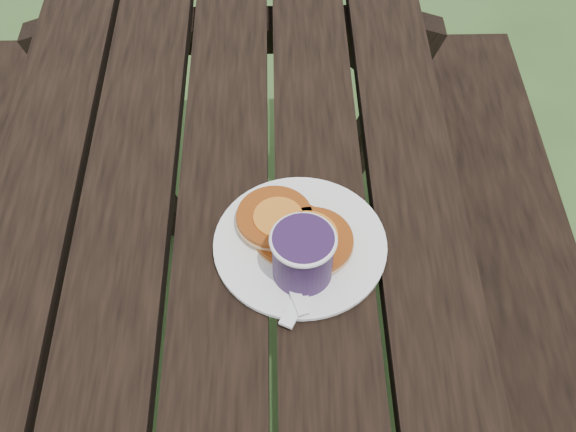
{
  "coord_description": "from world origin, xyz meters",
  "views": [
    {
      "loc": [
        0.09,
        -0.59,
        1.62
      ],
      "look_at": [
        0.1,
        0.05,
        0.8
      ],
      "focal_mm": 45.0,
      "sensor_mm": 36.0,
      "label": 1
    }
  ],
  "objects_px": {
    "picnic_table": "(235,379)",
    "pancake_stack": "(294,231)",
    "plate": "(300,245)",
    "coffee_cup": "(303,255)"
  },
  "relations": [
    {
      "from": "pancake_stack",
      "to": "coffee_cup",
      "type": "distance_m",
      "value": 0.07
    },
    {
      "from": "plate",
      "to": "coffee_cup",
      "type": "relative_size",
      "value": 2.65
    },
    {
      "from": "picnic_table",
      "to": "plate",
      "type": "relative_size",
      "value": 7.26
    },
    {
      "from": "plate",
      "to": "pancake_stack",
      "type": "relative_size",
      "value": 1.46
    },
    {
      "from": "picnic_table",
      "to": "pancake_stack",
      "type": "height_order",
      "value": "pancake_stack"
    },
    {
      "from": "pancake_stack",
      "to": "picnic_table",
      "type": "bearing_deg",
      "value": -159.62
    },
    {
      "from": "plate",
      "to": "coffee_cup",
      "type": "bearing_deg",
      "value": -88.25
    },
    {
      "from": "picnic_table",
      "to": "plate",
      "type": "bearing_deg",
      "value": 13.85
    },
    {
      "from": "pancake_stack",
      "to": "coffee_cup",
      "type": "height_order",
      "value": "coffee_cup"
    },
    {
      "from": "plate",
      "to": "picnic_table",
      "type": "bearing_deg",
      "value": -166.15
    }
  ]
}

